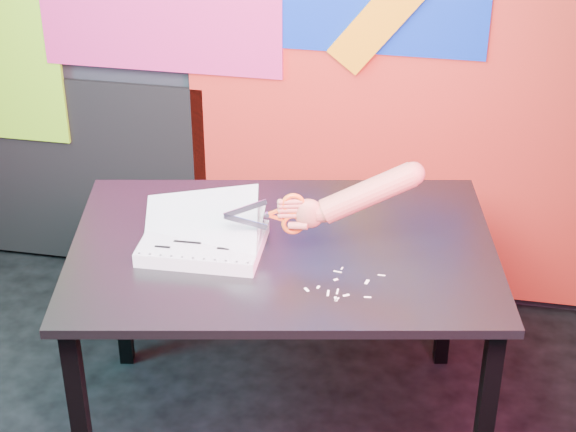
# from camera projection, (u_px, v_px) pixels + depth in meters

# --- Properties ---
(room) EXTENTS (3.01, 3.01, 2.71)m
(room) POSITION_uv_depth(u_px,v_px,m) (70.00, 139.00, 2.26)
(room) COLOR black
(room) RESTS_ON ground
(backdrop) EXTENTS (2.88, 0.05, 2.08)m
(backdrop) POSITION_uv_depth(u_px,v_px,m) (242.00, 73.00, 3.70)
(backdrop) COLOR red
(backdrop) RESTS_ON ground
(work_table) EXTENTS (1.46, 1.11, 0.75)m
(work_table) POSITION_uv_depth(u_px,v_px,m) (283.00, 267.00, 3.03)
(work_table) COLOR black
(work_table) RESTS_ON ground
(printout_stack) EXTENTS (0.39, 0.28, 0.19)m
(printout_stack) POSITION_uv_depth(u_px,v_px,m) (203.00, 242.00, 2.96)
(printout_stack) COLOR silver
(printout_stack) RESTS_ON work_table
(scissors) EXTENTS (0.24, 0.07, 0.14)m
(scissors) POSITION_uv_depth(u_px,v_px,m) (287.00, 214.00, 2.87)
(scissors) COLOR silver
(scissors) RESTS_ON printout_stack
(hand_forearm) EXTENTS (0.42, 0.15, 0.21)m
(hand_forearm) POSITION_uv_depth(u_px,v_px,m) (358.00, 196.00, 2.85)
(hand_forearm) COLOR #B85A44
(hand_forearm) RESTS_ON work_table
(paper_clippings) EXTENTS (0.23, 0.18, 0.00)m
(paper_clippings) POSITION_uv_depth(u_px,v_px,m) (341.00, 288.00, 2.79)
(paper_clippings) COLOR white
(paper_clippings) RESTS_ON work_table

